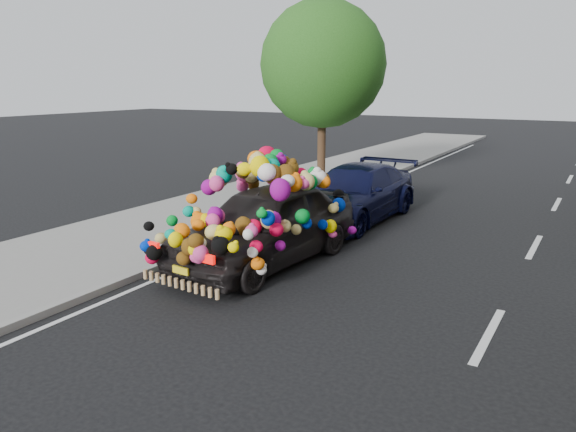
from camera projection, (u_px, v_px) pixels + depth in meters
name	position (u px, v px, depth m)	size (l,w,h in m)	color
ground	(270.00, 289.00, 9.59)	(100.00, 100.00, 0.00)	black
sidewalk	(94.00, 249.00, 11.66)	(4.00, 60.00, 0.12)	gray
kerb	(165.00, 264.00, 10.72)	(0.15, 60.00, 0.13)	gray
lane_markings	(488.00, 335.00, 7.84)	(6.00, 50.00, 0.01)	silver
tree_near_sidewalk	(323.00, 64.00, 18.51)	(4.20, 4.20, 6.13)	#332114
plush_art_car	(265.00, 207.00, 10.75)	(2.56, 4.87, 2.19)	black
navy_sedan	(354.00, 193.00, 14.25)	(1.94, 4.78, 1.39)	black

